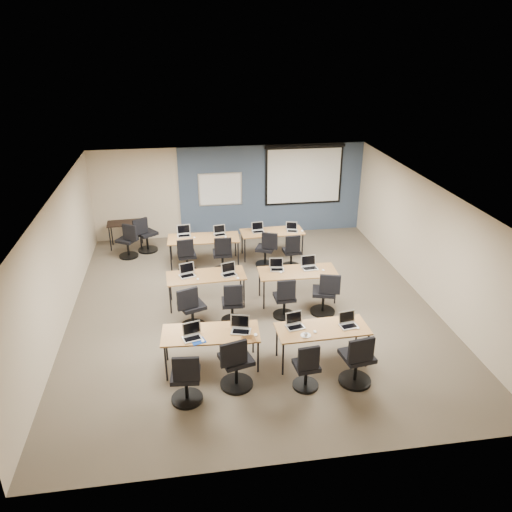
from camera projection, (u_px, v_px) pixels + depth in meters
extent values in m
cube|color=#6B6354|center=(252.00, 307.00, 11.28)|extent=(8.00, 9.00, 0.02)
cube|color=white|center=(252.00, 192.00, 10.17)|extent=(8.00, 9.00, 0.02)
cube|color=beige|center=(230.00, 191.00, 14.78)|extent=(8.00, 0.04, 2.70)
cube|color=beige|center=(300.00, 388.00, 6.68)|extent=(8.00, 0.04, 2.70)
cube|color=beige|center=(58.00, 265.00, 10.18)|extent=(0.04, 9.00, 2.70)
cube|color=beige|center=(427.00, 242.00, 11.27)|extent=(0.04, 9.00, 2.70)
cube|color=#3D5977|center=(272.00, 190.00, 14.92)|extent=(5.50, 0.04, 2.70)
cube|color=silver|center=(220.00, 189.00, 14.63)|extent=(1.28, 0.02, 0.98)
cube|color=white|center=(220.00, 189.00, 14.62)|extent=(1.20, 0.02, 0.90)
cube|color=black|center=(304.00, 174.00, 14.81)|extent=(2.32, 0.03, 1.82)
cube|color=white|center=(304.00, 176.00, 14.82)|extent=(2.20, 0.02, 1.62)
cylinder|color=black|center=(305.00, 146.00, 14.45)|extent=(2.40, 0.10, 0.10)
cube|color=#9D6537|center=(211.00, 333.00, 9.02)|extent=(1.76, 0.74, 0.03)
cylinder|color=black|center=(166.00, 364.00, 8.78)|extent=(0.04, 0.04, 0.70)
cylinder|color=black|center=(258.00, 356.00, 9.00)|extent=(0.04, 0.04, 0.70)
cylinder|color=black|center=(166.00, 344.00, 9.33)|extent=(0.04, 0.04, 0.70)
cylinder|color=black|center=(253.00, 337.00, 9.56)|extent=(0.04, 0.04, 0.70)
cube|color=brown|center=(322.00, 329.00, 9.15)|extent=(1.70, 0.71, 0.03)
cylinder|color=black|center=(283.00, 359.00, 8.93)|extent=(0.04, 0.04, 0.70)
cylinder|color=black|center=(367.00, 351.00, 9.15)|extent=(0.04, 0.04, 0.70)
cylinder|color=black|center=(277.00, 340.00, 9.46)|extent=(0.04, 0.04, 0.70)
cylinder|color=black|center=(357.00, 333.00, 9.68)|extent=(0.04, 0.04, 0.70)
cube|color=brown|center=(206.00, 276.00, 11.13)|extent=(1.75, 0.73, 0.03)
cylinder|color=black|center=(170.00, 299.00, 10.90)|extent=(0.04, 0.04, 0.70)
cylinder|color=black|center=(244.00, 294.00, 11.12)|extent=(0.04, 0.04, 0.70)
cylinder|color=black|center=(170.00, 286.00, 11.44)|extent=(0.04, 0.04, 0.70)
cylinder|color=black|center=(241.00, 281.00, 11.67)|extent=(0.04, 0.04, 0.70)
cube|color=#996038|center=(298.00, 272.00, 11.31)|extent=(1.77, 0.74, 0.03)
cylinder|color=black|center=(264.00, 295.00, 11.07)|extent=(0.04, 0.04, 0.70)
cylinder|color=black|center=(336.00, 290.00, 11.29)|extent=(0.04, 0.04, 0.70)
cylinder|color=black|center=(260.00, 282.00, 11.62)|extent=(0.04, 0.04, 0.70)
cylinder|color=black|center=(328.00, 278.00, 11.85)|extent=(0.04, 0.04, 0.70)
cube|color=olive|center=(204.00, 238.00, 13.12)|extent=(1.87, 0.78, 0.03)
cylinder|color=black|center=(171.00, 258.00, 12.86)|extent=(0.04, 0.04, 0.70)
cylinder|color=black|center=(238.00, 254.00, 13.10)|extent=(0.04, 0.04, 0.70)
cylinder|color=black|center=(171.00, 248.00, 13.45)|extent=(0.04, 0.04, 0.70)
cylinder|color=black|center=(235.00, 244.00, 13.69)|extent=(0.04, 0.04, 0.70)
cube|color=brown|center=(272.00, 232.00, 13.54)|extent=(1.70, 0.71, 0.03)
cylinder|color=black|center=(245.00, 250.00, 13.32)|extent=(0.04, 0.04, 0.70)
cylinder|color=black|center=(302.00, 247.00, 13.53)|extent=(0.04, 0.04, 0.70)
cylinder|color=black|center=(242.00, 242.00, 13.85)|extent=(0.04, 0.04, 0.70)
cylinder|color=black|center=(297.00, 239.00, 14.06)|extent=(0.04, 0.04, 0.70)
cube|color=#9E9EA8|center=(192.00, 338.00, 8.82)|extent=(0.33, 0.24, 0.02)
cube|color=black|center=(192.00, 338.00, 8.80)|extent=(0.28, 0.14, 0.00)
cube|color=#9E9EA8|center=(192.00, 328.00, 8.89)|extent=(0.33, 0.06, 0.23)
cube|color=black|center=(192.00, 329.00, 8.88)|extent=(0.29, 0.04, 0.19)
ellipsoid|color=white|center=(203.00, 341.00, 8.75)|extent=(0.09, 0.11, 0.03)
cylinder|color=black|center=(187.00, 398.00, 8.45)|extent=(0.54, 0.54, 0.05)
cylinder|color=black|center=(187.00, 388.00, 8.36)|extent=(0.06, 0.06, 0.48)
cube|color=black|center=(186.00, 375.00, 8.24)|extent=(0.48, 0.48, 0.08)
cube|color=black|center=(186.00, 369.00, 7.94)|extent=(0.43, 0.06, 0.44)
cube|color=#A0A0AA|center=(241.00, 331.00, 9.02)|extent=(0.35, 0.25, 0.02)
cube|color=black|center=(241.00, 332.00, 9.00)|extent=(0.30, 0.15, 0.00)
cube|color=#A0A0AA|center=(240.00, 321.00, 9.09)|extent=(0.35, 0.06, 0.24)
cube|color=black|center=(240.00, 321.00, 9.09)|extent=(0.31, 0.05, 0.20)
ellipsoid|color=white|center=(256.00, 335.00, 8.92)|extent=(0.09, 0.12, 0.04)
cylinder|color=black|center=(237.00, 384.00, 8.80)|extent=(0.58, 0.58, 0.05)
cylinder|color=black|center=(236.00, 373.00, 8.70)|extent=(0.06, 0.06, 0.52)
cube|color=black|center=(236.00, 359.00, 8.58)|extent=(0.52, 0.52, 0.08)
cube|color=black|center=(234.00, 354.00, 8.25)|extent=(0.47, 0.06, 0.44)
cube|color=#B6B6C1|center=(295.00, 327.00, 9.16)|extent=(0.33, 0.24, 0.02)
cube|color=black|center=(296.00, 327.00, 9.13)|extent=(0.28, 0.14, 0.00)
cube|color=#B6B6C1|center=(294.00, 318.00, 9.22)|extent=(0.33, 0.06, 0.22)
cube|color=black|center=(294.00, 318.00, 9.21)|extent=(0.29, 0.04, 0.18)
ellipsoid|color=white|center=(315.00, 332.00, 9.02)|extent=(0.08, 0.10, 0.03)
cylinder|color=black|center=(305.00, 385.00, 8.76)|extent=(0.46, 0.46, 0.05)
cylinder|color=black|center=(306.00, 377.00, 8.69)|extent=(0.06, 0.06, 0.41)
cube|color=black|center=(306.00, 365.00, 8.59)|extent=(0.41, 0.41, 0.08)
cube|color=black|center=(309.00, 358.00, 8.30)|extent=(0.37, 0.06, 0.44)
cube|color=#BABBC1|center=(349.00, 326.00, 9.19)|extent=(0.32, 0.23, 0.02)
cube|color=black|center=(349.00, 326.00, 9.16)|extent=(0.27, 0.14, 0.00)
cube|color=#BABBC1|center=(347.00, 317.00, 9.25)|extent=(0.32, 0.06, 0.22)
cube|color=black|center=(347.00, 317.00, 9.24)|extent=(0.28, 0.04, 0.18)
ellipsoid|color=white|center=(358.00, 328.00, 9.13)|extent=(0.07, 0.10, 0.03)
cylinder|color=black|center=(355.00, 380.00, 8.88)|extent=(0.58, 0.58, 0.05)
cylinder|color=black|center=(356.00, 370.00, 8.79)|extent=(0.06, 0.06, 0.51)
cube|color=black|center=(357.00, 356.00, 8.66)|extent=(0.51, 0.51, 0.08)
cube|color=black|center=(361.00, 350.00, 8.34)|extent=(0.47, 0.06, 0.44)
cube|color=silver|center=(187.00, 276.00, 11.07)|extent=(0.34, 0.25, 0.02)
cube|color=black|center=(187.00, 276.00, 11.04)|extent=(0.29, 0.14, 0.00)
cube|color=silver|center=(187.00, 268.00, 11.13)|extent=(0.34, 0.06, 0.24)
cube|color=black|center=(187.00, 268.00, 11.13)|extent=(0.30, 0.04, 0.19)
ellipsoid|color=white|center=(198.00, 279.00, 10.92)|extent=(0.08, 0.10, 0.03)
cylinder|color=black|center=(193.00, 326.00, 10.51)|extent=(0.54, 0.54, 0.05)
cylinder|color=black|center=(193.00, 317.00, 10.42)|extent=(0.06, 0.06, 0.48)
cube|color=black|center=(192.00, 306.00, 10.30)|extent=(0.48, 0.48, 0.08)
cube|color=black|center=(188.00, 299.00, 9.99)|extent=(0.44, 0.06, 0.44)
cube|color=#ACACAC|center=(229.00, 275.00, 11.11)|extent=(0.33, 0.24, 0.02)
cube|color=black|center=(229.00, 275.00, 11.09)|extent=(0.28, 0.14, 0.00)
cube|color=#ACACAC|center=(228.00, 267.00, 11.18)|extent=(0.33, 0.06, 0.23)
cube|color=black|center=(228.00, 267.00, 11.17)|extent=(0.29, 0.04, 0.18)
ellipsoid|color=white|center=(238.00, 278.00, 10.96)|extent=(0.09, 0.12, 0.04)
cylinder|color=black|center=(233.00, 320.00, 10.72)|extent=(0.49, 0.49, 0.05)
cylinder|color=black|center=(232.00, 313.00, 10.64)|extent=(0.06, 0.06, 0.43)
cube|color=black|center=(232.00, 302.00, 10.53)|extent=(0.43, 0.43, 0.08)
cube|color=black|center=(233.00, 295.00, 10.24)|extent=(0.39, 0.06, 0.44)
cube|color=#B4B4C0|center=(277.00, 270.00, 11.35)|extent=(0.31, 0.23, 0.02)
cube|color=black|center=(277.00, 270.00, 11.33)|extent=(0.27, 0.13, 0.00)
cube|color=#B4B4C0|center=(276.00, 263.00, 11.41)|extent=(0.31, 0.06, 0.22)
cube|color=black|center=(276.00, 263.00, 11.40)|extent=(0.27, 0.04, 0.18)
ellipsoid|color=white|center=(281.00, 272.00, 11.23)|extent=(0.07, 0.11, 0.04)
cylinder|color=black|center=(284.00, 315.00, 10.92)|extent=(0.49, 0.49, 0.05)
cylinder|color=black|center=(284.00, 307.00, 10.84)|extent=(0.06, 0.06, 0.43)
cube|color=black|center=(284.00, 297.00, 10.74)|extent=(0.43, 0.43, 0.08)
cube|color=black|center=(286.00, 290.00, 10.44)|extent=(0.39, 0.06, 0.44)
cube|color=beige|center=(310.00, 268.00, 11.41)|extent=(0.35, 0.26, 0.02)
cube|color=black|center=(310.00, 268.00, 11.39)|extent=(0.30, 0.15, 0.00)
cube|color=beige|center=(309.00, 260.00, 11.48)|extent=(0.35, 0.06, 0.24)
cube|color=black|center=(309.00, 261.00, 11.48)|extent=(0.31, 0.05, 0.20)
ellipsoid|color=white|center=(323.00, 270.00, 11.32)|extent=(0.06, 0.09, 0.03)
cylinder|color=black|center=(322.00, 311.00, 11.06)|extent=(0.55, 0.55, 0.05)
cylinder|color=black|center=(323.00, 303.00, 10.97)|extent=(0.06, 0.06, 0.48)
cube|color=black|center=(324.00, 292.00, 10.85)|extent=(0.48, 0.48, 0.08)
cube|color=black|center=(330.00, 284.00, 10.55)|extent=(0.44, 0.06, 0.44)
cube|color=#9E9DA9|center=(184.00, 236.00, 13.22)|extent=(0.36, 0.26, 0.02)
cube|color=black|center=(184.00, 236.00, 13.19)|extent=(0.30, 0.15, 0.00)
cube|color=#9E9DA9|center=(184.00, 229.00, 13.29)|extent=(0.36, 0.07, 0.24)
cube|color=black|center=(184.00, 229.00, 13.28)|extent=(0.31, 0.05, 0.20)
ellipsoid|color=white|center=(194.00, 237.00, 13.11)|extent=(0.08, 0.11, 0.03)
cylinder|color=black|center=(188.00, 271.00, 12.90)|extent=(0.50, 0.50, 0.05)
cylinder|color=black|center=(187.00, 264.00, 12.82)|extent=(0.06, 0.06, 0.45)
cube|color=black|center=(187.00, 255.00, 12.71)|extent=(0.45, 0.45, 0.08)
cube|color=black|center=(185.00, 248.00, 12.41)|extent=(0.41, 0.06, 0.44)
cube|color=#9E9DA8|center=(220.00, 235.00, 13.28)|extent=(0.32, 0.23, 0.02)
cube|color=black|center=(220.00, 235.00, 13.25)|extent=(0.27, 0.13, 0.00)
cube|color=#9E9DA8|center=(219.00, 229.00, 13.34)|extent=(0.32, 0.06, 0.22)
cube|color=black|center=(219.00, 229.00, 13.33)|extent=(0.28, 0.04, 0.18)
ellipsoid|color=white|center=(226.00, 237.00, 13.15)|extent=(0.09, 0.11, 0.03)
cylinder|color=black|center=(223.00, 270.00, 12.96)|extent=(0.53, 0.53, 0.05)
cylinder|color=black|center=(223.00, 263.00, 12.87)|extent=(0.06, 0.06, 0.47)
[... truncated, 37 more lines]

